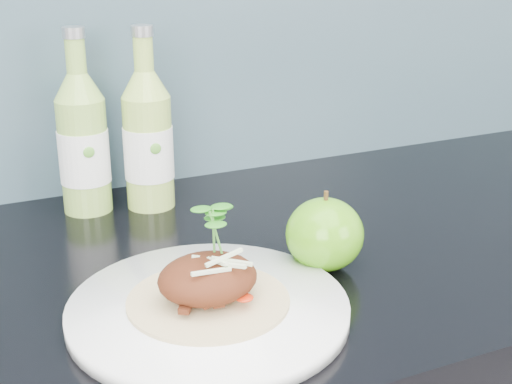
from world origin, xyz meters
TOP-DOWN VIEW (x-y plane):
  - dinner_plate at (-0.04, 1.57)m, footprint 0.37×0.37m
  - pork_taco at (-0.04, 1.57)m, footprint 0.16×0.16m
  - green_apple at (0.12, 1.61)m, footprint 0.11×0.11m
  - cider_bottle_left at (-0.09, 1.91)m, footprint 0.09×0.09m
  - cider_bottle_right at (-0.00, 1.89)m, footprint 0.09×0.09m

SIDE VIEW (x-z plane):
  - dinner_plate at x=-0.04m, z-range 0.90..0.92m
  - green_apple at x=0.12m, z-range 0.90..0.99m
  - pork_taco at x=-0.04m, z-range 0.89..1.00m
  - cider_bottle_left at x=-0.09m, z-range 0.87..1.12m
  - cider_bottle_right at x=0.00m, z-range 0.87..1.12m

